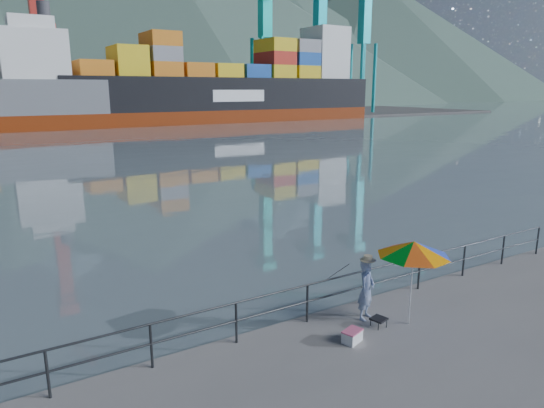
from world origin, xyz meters
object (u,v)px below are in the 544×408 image
(beach_umbrella, at_px, (414,249))
(container_ship, at_px, (235,88))
(fisherman, at_px, (366,290))
(cooler_bag, at_px, (352,337))

(beach_umbrella, xyz_separation_m, container_ship, (32.87, 74.32, 3.86))
(fisherman, distance_m, container_ship, 80.99)
(cooler_bag, bearing_deg, fisherman, 16.76)
(cooler_bag, height_order, container_ship, container_ship)
(fisherman, height_order, beach_umbrella, beach_umbrella)
(fisherman, bearing_deg, container_ship, 40.67)
(beach_umbrella, relative_size, cooler_bag, 4.74)
(fisherman, distance_m, beach_umbrella, 1.62)
(beach_umbrella, bearing_deg, container_ship, 66.14)
(fisherman, relative_size, beach_umbrella, 0.71)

